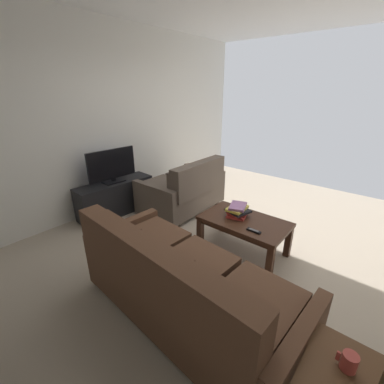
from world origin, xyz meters
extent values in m
cube|color=tan|center=(0.00, 0.00, 0.00)|extent=(4.96, 5.84, 0.01)
cube|color=silver|center=(2.48, 0.00, 1.44)|extent=(0.12, 5.84, 2.89)
cylinder|color=black|center=(-0.96, 1.03, 0.03)|extent=(0.05, 0.05, 0.06)
cylinder|color=black|center=(0.68, 0.94, 0.03)|extent=(0.05, 0.05, 0.06)
cylinder|color=black|center=(0.73, 1.67, 0.03)|extent=(0.05, 0.05, 0.06)
cube|color=brown|center=(-0.12, 1.35, 0.25)|extent=(1.85, 0.96, 0.39)
cube|color=brown|center=(-0.72, 1.37, 0.50)|extent=(0.60, 0.78, 0.10)
cube|color=brown|center=(-0.12, 1.33, 0.50)|extent=(0.60, 0.78, 0.10)
cube|color=brown|center=(0.48, 1.29, 0.50)|extent=(0.60, 0.78, 0.10)
cube|color=brown|center=(-0.09, 1.72, 0.65)|extent=(1.81, 0.29, 0.52)
cube|color=brown|center=(-0.70, 1.64, 0.65)|extent=(0.55, 0.15, 0.38)
cube|color=brown|center=(-0.10, 1.61, 0.65)|extent=(0.55, 0.15, 0.38)
cube|color=brown|center=(0.50, 1.57, 0.65)|extent=(0.55, 0.15, 0.38)
cube|color=brown|center=(-1.07, 1.41, 0.32)|extent=(0.15, 0.86, 0.55)
cube|color=brown|center=(0.84, 1.29, 0.32)|extent=(0.15, 0.86, 0.55)
cylinder|color=black|center=(1.79, -0.75, 0.03)|extent=(0.05, 0.05, 0.06)
cylinder|color=black|center=(1.78, 0.22, 0.03)|extent=(0.05, 0.05, 0.06)
cylinder|color=black|center=(1.06, -0.76, 0.03)|extent=(0.05, 0.05, 0.06)
cylinder|color=black|center=(1.05, 0.21, 0.03)|extent=(0.05, 0.05, 0.06)
cube|color=brown|center=(1.42, -0.27, 0.25)|extent=(0.87, 1.15, 0.38)
cube|color=brown|center=(1.44, -0.55, 0.49)|extent=(0.76, 0.54, 0.10)
cube|color=brown|center=(1.44, 0.01, 0.49)|extent=(0.76, 0.54, 0.10)
cube|color=brown|center=(1.05, -0.27, 0.64)|extent=(0.19, 1.14, 0.48)
cube|color=brown|center=(1.17, -0.56, 0.64)|extent=(0.13, 0.51, 0.35)
cube|color=brown|center=(1.16, 0.01, 0.64)|extent=(0.13, 0.51, 0.35)
cube|color=brown|center=(1.43, -0.89, 0.32)|extent=(0.86, 0.11, 0.54)
cube|color=brown|center=(1.41, 0.35, 0.32)|extent=(0.86, 0.11, 0.54)
cube|color=#3D2316|center=(0.00, 0.16, 0.43)|extent=(1.03, 0.61, 0.04)
cube|color=#3D2316|center=(0.00, 0.16, 0.38)|extent=(0.95, 0.55, 0.05)
cube|color=#3D2316|center=(-0.47, -0.10, 0.20)|extent=(0.07, 0.07, 0.41)
cube|color=#3D2316|center=(0.47, -0.10, 0.20)|extent=(0.07, 0.07, 0.41)
cube|color=#3D2316|center=(-0.47, 0.43, 0.20)|extent=(0.07, 0.07, 0.41)
cube|color=#3D2316|center=(0.47, 0.43, 0.20)|extent=(0.07, 0.07, 0.41)
cube|color=brown|center=(-1.37, 1.49, 0.53)|extent=(0.51, 0.51, 0.03)
cylinder|color=brown|center=(-1.15, 1.27, 0.26)|extent=(0.04, 0.04, 0.51)
cube|color=black|center=(2.13, 0.54, 0.27)|extent=(0.44, 1.25, 0.54)
cube|color=black|center=(2.23, 0.53, 0.27)|extent=(0.08, 1.04, 0.32)
cube|color=black|center=(2.15, 0.61, 0.27)|extent=(0.21, 0.25, 0.06)
cube|color=black|center=(2.13, 0.54, 0.55)|extent=(0.22, 0.33, 0.02)
cube|color=black|center=(2.13, 0.54, 0.59)|extent=(0.04, 0.06, 0.06)
cube|color=black|center=(2.13, 0.54, 0.83)|extent=(0.08, 0.79, 0.46)
cube|color=navy|center=(2.15, 0.54, 0.83)|extent=(0.05, 0.76, 0.43)
cylinder|color=#B23F38|center=(-1.32, 1.45, 0.59)|extent=(0.08, 0.08, 0.10)
cube|color=#B23F38|center=(-1.27, 1.45, 0.59)|extent=(0.02, 0.01, 0.06)
cube|color=#C63833|center=(0.12, 0.13, 0.46)|extent=(0.28, 0.29, 0.03)
cube|color=#C63833|center=(0.12, 0.13, 0.49)|extent=(0.22, 0.26, 0.03)
cube|color=black|center=(0.11, 0.13, 0.52)|extent=(0.30, 0.29, 0.03)
cube|color=#E0CC4C|center=(0.12, 0.14, 0.55)|extent=(0.20, 0.28, 0.03)
cube|color=#996699|center=(0.12, 0.14, 0.58)|extent=(0.26, 0.30, 0.03)
cube|color=black|center=(-0.22, 0.35, 0.46)|extent=(0.16, 0.05, 0.02)
cube|color=#59595B|center=(-0.22, 0.35, 0.47)|extent=(0.11, 0.03, 0.00)
camera|label=1|loc=(-1.27, 2.67, 1.91)|focal=23.95mm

